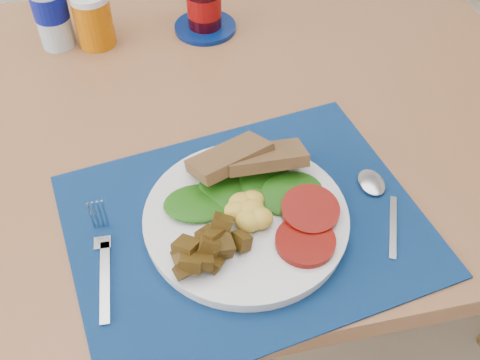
# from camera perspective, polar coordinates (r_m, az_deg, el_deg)

# --- Properties ---
(table) EXTENTS (1.40, 0.90, 0.75)m
(table) POSITION_cam_1_polar(r_m,az_deg,el_deg) (1.05, -7.26, 2.95)
(table) COLOR brown
(table) RESTS_ON ground
(chair_far) EXTENTS (0.49, 0.47, 1.13)m
(chair_far) POSITION_cam_1_polar(r_m,az_deg,el_deg) (1.58, -11.18, 15.33)
(chair_far) COLOR brown
(chair_far) RESTS_ON ground
(placemat) EXTENTS (0.56, 0.47, 0.00)m
(placemat) POSITION_cam_1_polar(r_m,az_deg,el_deg) (0.82, 0.60, -4.48)
(placemat) COLOR black
(placemat) RESTS_ON table
(breakfast_plate) EXTENTS (0.29, 0.29, 0.07)m
(breakfast_plate) POSITION_cam_1_polar(r_m,az_deg,el_deg) (0.80, 0.27, -3.81)
(breakfast_plate) COLOR silver
(breakfast_plate) RESTS_ON placemat
(fork) EXTENTS (0.03, 0.18, 0.00)m
(fork) POSITION_cam_1_polar(r_m,az_deg,el_deg) (0.80, -13.71, -7.56)
(fork) COLOR #B2B5BA
(fork) RESTS_ON placemat
(spoon) EXTENTS (0.06, 0.17, 0.00)m
(spoon) POSITION_cam_1_polar(r_m,az_deg,el_deg) (0.87, 13.83, -1.67)
(spoon) COLOR #B2B5BA
(spoon) RESTS_ON placemat
(juice_glass) EXTENTS (0.07, 0.07, 0.10)m
(juice_glass) POSITION_cam_1_polar(r_m,az_deg,el_deg) (1.17, -14.64, 15.39)
(juice_glass) COLOR #B75A04
(juice_glass) RESTS_ON table
(jam_on_saucer) EXTENTS (0.13, 0.13, 0.11)m
(jam_on_saucer) POSITION_cam_1_polar(r_m,az_deg,el_deg) (1.18, -3.66, 17.11)
(jam_on_saucer) COLOR #051A59
(jam_on_saucer) RESTS_ON table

